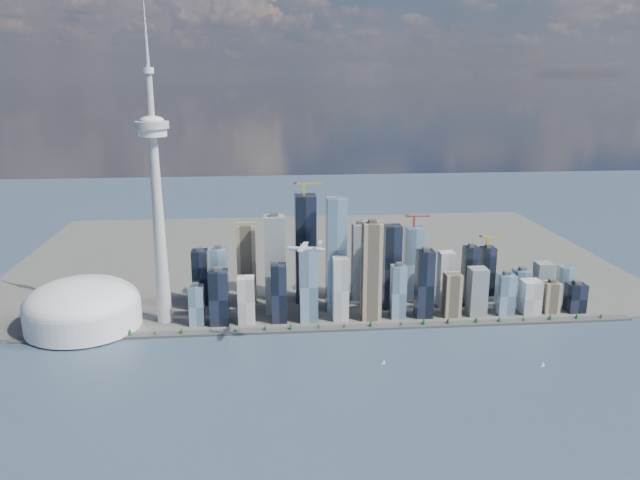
{
  "coord_description": "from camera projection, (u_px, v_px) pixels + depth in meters",
  "views": [
    {
      "loc": [
        -117.46,
        -767.7,
        436.64
      ],
      "look_at": [
        -22.05,
        260.0,
        161.96
      ],
      "focal_mm": 35.0,
      "sensor_mm": 36.0,
      "label": 1
    }
  ],
  "objects": [
    {
      "name": "needle_tower",
      "position": [
        157.0,
        195.0,
        1072.33
      ],
      "size": [
        56.0,
        56.0,
        550.5
      ],
      "color": "#A5A5A0",
      "rests_on": "land"
    },
    {
      "name": "sailboat_east",
      "position": [
        543.0,
        365.0,
        961.89
      ],
      "size": [
        6.61,
        3.0,
        9.14
      ],
      "rotation": [
        0.0,
        0.0,
        0.23
      ],
      "color": "white",
      "rests_on": "ground"
    },
    {
      "name": "skyscraper_cluster",
      "position": [
        359.0,
        274.0,
        1172.04
      ],
      "size": [
        736.0,
        142.0,
        237.82
      ],
      "color": "black",
      "rests_on": "land"
    },
    {
      "name": "land",
      "position": [
        312.0,
        257.0,
        1534.66
      ],
      "size": [
        1400.0,
        900.0,
        3.0
      ],
      "primitive_type": "cube",
      "color": "#4C4C47",
      "rests_on": "ground"
    },
    {
      "name": "shoreline_trees",
      "position": [
        333.0,
        325.0,
        1099.79
      ],
      "size": [
        960.53,
        7.2,
        8.8
      ],
      "color": "#3F2D1E",
      "rests_on": "seawall"
    },
    {
      "name": "ground",
      "position": [
        353.0,
        401.0,
        861.49
      ],
      "size": [
        4000.0,
        4000.0,
        0.0
      ],
      "primitive_type": "plane",
      "color": "#304055",
      "rests_on": "ground"
    },
    {
      "name": "seawall",
      "position": [
        333.0,
        328.0,
        1101.53
      ],
      "size": [
        1100.0,
        22.0,
        4.0
      ],
      "primitive_type": "cube",
      "color": "#383838",
      "rests_on": "ground"
    },
    {
      "name": "dome_stadium",
      "position": [
        83.0,
        307.0,
        1100.71
      ],
      "size": [
        200.0,
        200.0,
        86.0
      ],
      "color": "white",
      "rests_on": "land"
    },
    {
      "name": "sailboat_west",
      "position": [
        384.0,
        362.0,
        969.73
      ],
      "size": [
        6.55,
        3.42,
        9.15
      ],
      "rotation": [
        0.0,
        0.0,
        0.31
      ],
      "color": "white",
      "rests_on": "ground"
    },
    {
      "name": "airplane",
      "position": [
        305.0,
        248.0,
        961.55
      ],
      "size": [
        62.64,
        55.8,
        15.42
      ],
      "rotation": [
        0.0,
        0.0,
        -0.24
      ],
      "color": "silver",
      "rests_on": "ground"
    }
  ]
}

